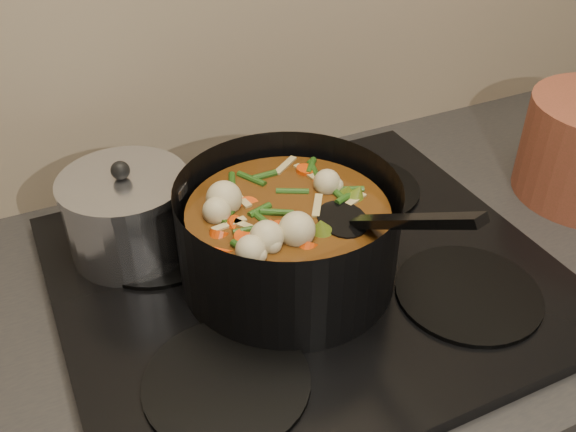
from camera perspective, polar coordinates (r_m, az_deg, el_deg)
name	(u,v)px	position (r m, az deg, el deg)	size (l,w,h in m)	color
stovetop	(306,274)	(0.84, 1.57, -5.20)	(0.62, 0.54, 0.03)	black
stockpot	(288,236)	(0.79, 0.04, -1.79)	(0.29, 0.36, 0.20)	black
saucepan	(128,214)	(0.86, -14.02, 0.15)	(0.17, 0.17, 0.14)	silver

